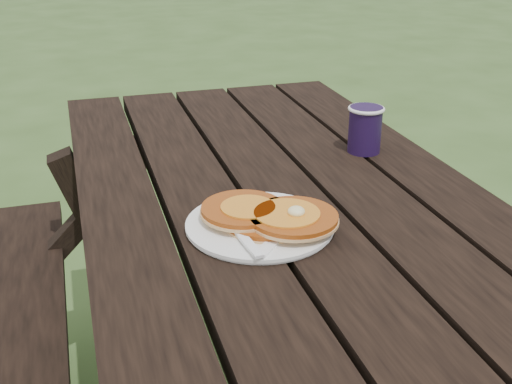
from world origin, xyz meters
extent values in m
cube|color=black|center=(0.00, 0.00, 0.73)|extent=(0.75, 1.80, 0.04)
cylinder|color=white|center=(-0.09, 0.02, 0.76)|extent=(0.30, 0.30, 0.01)
cylinder|color=#A44812|center=(-0.08, 0.01, 0.77)|extent=(0.14, 0.14, 0.01)
cylinder|color=#A44812|center=(-0.11, 0.04, 0.78)|extent=(0.14, 0.14, 0.01)
cylinder|color=#A44812|center=(-0.04, -0.02, 0.78)|extent=(0.15, 0.15, 0.01)
cylinder|color=#C3721B|center=(-0.05, -0.01, 0.79)|extent=(0.11, 0.11, 0.00)
ellipsoid|color=#F4E59E|center=(-0.03, -0.02, 0.79)|extent=(0.03, 0.03, 0.02)
cube|color=white|center=(-0.06, -0.03, 0.76)|extent=(0.14, 0.15, 0.00)
cylinder|color=black|center=(0.24, 0.30, 0.80)|extent=(0.07, 0.07, 0.10)
torus|color=white|center=(0.24, 0.30, 0.85)|extent=(0.08, 0.08, 0.01)
cylinder|color=black|center=(0.24, 0.30, 0.85)|extent=(0.06, 0.06, 0.01)
camera|label=1|loc=(-0.37, -0.90, 1.25)|focal=45.00mm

